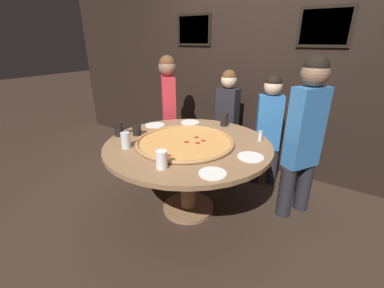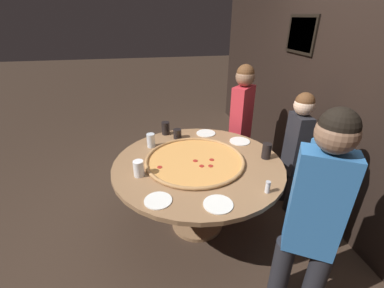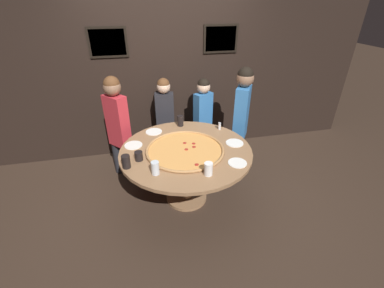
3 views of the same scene
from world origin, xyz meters
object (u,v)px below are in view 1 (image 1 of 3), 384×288
Objects in this scene: drink_cup_far_left at (137,130)px; white_plate_beside_cup at (190,122)px; drink_cup_far_right at (119,129)px; white_plate_near_front at (155,125)px; drink_cup_front_edge at (224,119)px; diner_centre_back at (305,131)px; white_plate_left_side at (213,173)px; condiment_shaker at (260,136)px; diner_side_left at (269,125)px; white_plate_right_side at (251,157)px; drink_cup_near_right at (162,160)px; diner_far_left at (227,115)px; dining_table at (188,156)px; drink_cup_by_shaker at (126,140)px; diner_side_right at (169,107)px; giant_pizza at (185,142)px.

white_plate_beside_cup is (0.22, 0.64, -0.05)m from drink_cup_far_left.
white_plate_near_front is at bearing 80.17° from drink_cup_far_right.
diner_centre_back is (0.85, -0.09, 0.05)m from drink_cup_front_edge.
condiment_shaker is at bearing 85.90° from white_plate_left_side.
white_plate_near_front is 0.17× the size of diner_side_left.
white_plate_right_side is 2.21× the size of condiment_shaker.
drink_cup_near_right is 1.60m from diner_far_left.
drink_cup_near_right is at bearing -160.58° from white_plate_left_side.
drink_cup_front_edge is 0.69× the size of white_plate_right_side.
diner_side_left is (0.45, 0.95, 0.13)m from dining_table.
diner_far_left is 0.86× the size of diner_centre_back.
diner_centre_back is 1.18× the size of diner_side_left.
drink_cup_far_right is 1.63m from diner_side_left.
drink_cup_far_right is at bearing -161.65° from dining_table.
condiment_shaker is (1.08, 0.52, -0.00)m from drink_cup_far_left.
diner_centre_back is at bearing 24.64° from drink_cup_far_left.
dining_table is at bearing 45.89° from drink_cup_by_shaker.
drink_cup_front_edge is 0.11× the size of diner_far_left.
condiment_shaker is (-0.07, 0.40, 0.05)m from white_plate_right_side.
white_plate_beside_cup is (-0.33, 0.52, 0.14)m from dining_table.
white_plate_beside_cup is 1.23m from white_plate_left_side.
drink_cup_near_right is at bearing -131.90° from white_plate_right_side.
drink_cup_near_right reaches higher than condiment_shaker.
drink_cup_far_right is at bearing 144.28° from diner_side_right.
drink_cup_by_shaker is at bearing -157.52° from white_plate_right_side.
diner_far_left is (0.21, 0.53, -0.01)m from white_plate_beside_cup.
drink_cup_far_right is 0.11× the size of diner_far_left.
drink_cup_by_shaker is 0.93m from white_plate_beside_cup.
diner_side_right reaches higher than white_plate_right_side.
white_plate_near_front is 0.16× the size of diner_far_left.
drink_cup_far_left is 0.08× the size of diner_side_left.
white_plate_right_side is (0.93, -0.51, 0.00)m from white_plate_beside_cup.
white_plate_left_side is 1.36m from diner_side_left.
drink_cup_by_shaker is at bearing -134.11° from dining_table.
drink_cup_front_edge reaches higher than drink_cup_near_right.
condiment_shaker is at bearing 141.73° from diner_far_left.
white_plate_right_side is at bearing 48.10° from drink_cup_near_right.
diner_far_left is 0.76m from diner_side_right.
diner_side_left is at bearing 77.41° from drink_cup_near_right.
giant_pizza is at bearing 101.11° from diner_far_left.
drink_cup_far_right reaches higher than drink_cup_near_right.
drink_cup_by_shaker is at bearing -32.06° from drink_cup_far_right.
white_plate_beside_cup is 1.05× the size of white_plate_left_side.
diner_centre_back is (1.29, 0.95, 0.05)m from drink_cup_by_shaker.
giant_pizza is 4.28× the size of white_plate_beside_cup.
drink_cup_front_edge is at bearing 117.50° from diner_far_left.
drink_cup_by_shaker is (-0.44, -1.04, -0.00)m from drink_cup_front_edge.
condiment_shaker is 0.39m from diner_centre_back.
diner_far_left is (0.28, 1.45, -0.07)m from drink_cup_by_shaker.
white_plate_left_side is at bearing 118.30° from diner_far_left.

